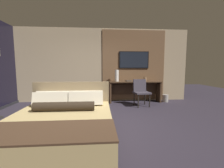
% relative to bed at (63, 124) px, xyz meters
% --- Properties ---
extents(ground_plane, '(16.00, 16.00, 0.00)m').
position_rel_bed_xyz_m(ground_plane, '(0.53, 0.67, -0.31)').
color(ground_plane, '#28232D').
extents(wall_back_tv_panel, '(7.20, 0.09, 2.80)m').
position_rel_bed_xyz_m(wall_back_tv_panel, '(0.73, 3.26, 1.09)').
color(wall_back_tv_panel, tan).
rests_on(wall_back_tv_panel, ground_plane).
extents(bed, '(1.74, 2.08, 0.98)m').
position_rel_bed_xyz_m(bed, '(0.00, 0.00, 0.00)').
color(bed, '#33281E').
rests_on(bed, ground_plane).
extents(desk, '(1.95, 0.48, 0.80)m').
position_rel_bed_xyz_m(desk, '(1.99, 3.00, 0.23)').
color(desk, '#422D1E').
rests_on(desk, ground_plane).
extents(tv, '(1.16, 0.04, 0.65)m').
position_rel_bed_xyz_m(tv, '(1.99, 3.19, 1.30)').
color(tv, black).
extents(desk_chair, '(0.56, 0.55, 0.91)m').
position_rel_bed_xyz_m(desk_chair, '(2.06, 2.40, 0.24)').
color(desk_chair, '#38333D').
rests_on(desk_chair, ground_plane).
extents(vase_tall, '(0.14, 0.14, 0.43)m').
position_rel_bed_xyz_m(vase_tall, '(1.29, 2.96, 0.70)').
color(vase_tall, silver).
rests_on(vase_tall, desk).
extents(vase_short, '(0.11, 0.11, 0.15)m').
position_rel_bed_xyz_m(vase_short, '(2.36, 2.92, 0.56)').
color(vase_short, '#846647').
rests_on(vase_short, desk).
extents(book, '(0.25, 0.21, 0.03)m').
position_rel_bed_xyz_m(book, '(1.74, 2.97, 0.50)').
color(book, '#332D28').
rests_on(book, desk).
extents(waste_bin, '(0.22, 0.22, 0.28)m').
position_rel_bed_xyz_m(waste_bin, '(3.17, 2.87, -0.17)').
color(waste_bin, gray).
rests_on(waste_bin, ground_plane).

